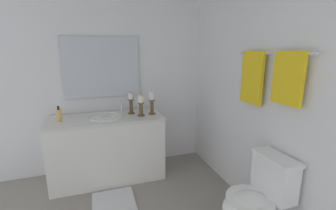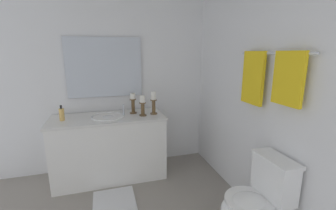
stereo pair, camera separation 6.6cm
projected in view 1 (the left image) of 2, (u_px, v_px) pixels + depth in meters
wall_back at (273, 92)px, 1.97m from camera, size 2.97×0.04×2.45m
wall_left at (97, 79)px, 2.90m from camera, size 0.04×2.90×2.45m
vanity_cabinet at (108, 148)px, 2.81m from camera, size 0.58×1.37×0.80m
sink_basin at (106, 120)px, 2.73m from camera, size 0.40×0.40×0.24m
mirror at (102, 68)px, 2.85m from camera, size 0.02×0.94×0.75m
candle_holder_tall at (152, 102)px, 2.83m from camera, size 0.09×0.09×0.29m
candle_holder_short at (141, 105)px, 2.75m from camera, size 0.09×0.09×0.25m
candle_holder_mid at (131, 103)px, 2.85m from camera, size 0.09×0.09×0.26m
soap_bottle at (59, 115)px, 2.54m from camera, size 0.06×0.06×0.18m
toilet at (257, 202)px, 1.85m from camera, size 0.39×0.54×0.75m
towel_bar at (272, 53)px, 1.87m from camera, size 0.82×0.02×0.02m
towel_near_vanity at (252, 78)px, 2.10m from camera, size 0.28×0.03×0.49m
towel_center at (288, 78)px, 1.72m from camera, size 0.28×0.03×0.41m
bath_mat at (114, 207)px, 2.32m from camera, size 0.60×0.44×0.02m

